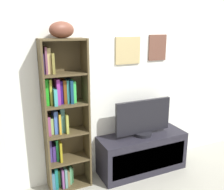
# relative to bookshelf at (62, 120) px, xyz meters

# --- Properties ---
(back_wall) EXTENTS (4.80, 0.08, 2.53)m
(back_wall) POSITION_rel_bookshelf_xyz_m (0.72, 0.13, 0.47)
(back_wall) COLOR white
(back_wall) RESTS_ON ground
(bookshelf) EXTENTS (0.47, 0.25, 1.66)m
(bookshelf) POSITION_rel_bookshelf_xyz_m (0.00, 0.00, 0.00)
(bookshelf) COLOR #493D25
(bookshelf) RESTS_ON ground
(football) EXTENTS (0.31, 0.24, 0.16)m
(football) POSITION_rel_bookshelf_xyz_m (0.04, -0.03, 0.94)
(football) COLOR brown
(football) RESTS_ON bookshelf
(tv_stand) EXTENTS (1.10, 0.39, 0.48)m
(tv_stand) POSITION_rel_bookshelf_xyz_m (0.96, -0.10, -0.56)
(tv_stand) COLOR black
(tv_stand) RESTS_ON ground
(television) EXTENTS (0.73, 0.22, 0.45)m
(television) POSITION_rel_bookshelf_xyz_m (0.96, -0.10, -0.10)
(television) COLOR black
(television) RESTS_ON tv_stand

